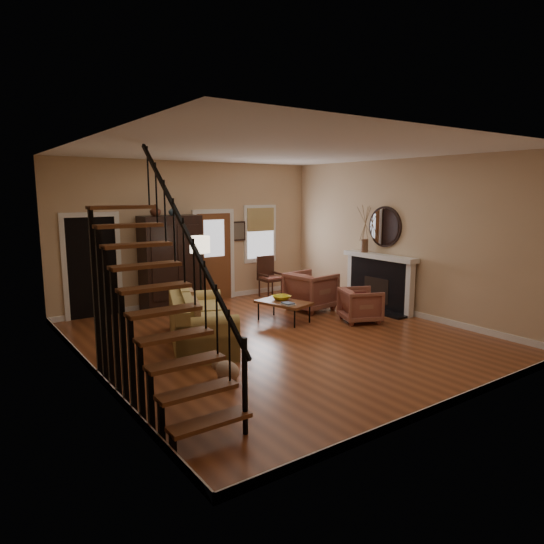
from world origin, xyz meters
TOP-DOWN VIEW (x-y plane):
  - room at (-0.41, 1.76)m, footprint 7.00×7.33m
  - staircase at (-2.78, -1.30)m, footprint 0.94×2.80m
  - fireplace at (3.13, 0.50)m, footprint 0.33×1.95m
  - armoire at (-0.70, 3.15)m, footprint 1.30×0.60m
  - vase_a at (-1.05, 3.05)m, footprint 0.24×0.24m
  - vase_b at (-0.65, 3.05)m, footprint 0.20×0.20m
  - sofa at (-1.30, 0.56)m, footprint 1.71×2.45m
  - coffee_table at (0.75, 0.91)m, footprint 0.89×1.20m
  - bowl at (0.80, 1.06)m, footprint 0.37×0.37m
  - books at (0.63, 0.61)m, footprint 0.20×0.27m
  - armchair_left at (2.00, -0.02)m, footprint 0.98×0.97m
  - armchair_right at (1.82, 1.34)m, footprint 1.05×1.03m
  - floor_lamp at (-0.62, 1.86)m, footprint 0.42×0.42m
  - side_chair at (1.85, 2.95)m, footprint 0.54×0.54m
  - dog at (-1.82, -1.26)m, footprint 0.34×0.49m

SIDE VIEW (x-z plane):
  - dog at x=-1.82m, z-range 0.00..0.33m
  - coffee_table at x=0.75m, z-range 0.00..0.41m
  - armchair_left at x=2.00m, z-range 0.00..0.69m
  - sofa at x=-1.30m, z-range 0.00..0.84m
  - armchair_right at x=1.82m, z-range 0.00..0.86m
  - books at x=0.63m, z-range 0.41..0.46m
  - bowl at x=0.80m, z-range 0.41..0.50m
  - side_chair at x=1.85m, z-range 0.00..1.02m
  - fireplace at x=3.13m, z-range -0.41..1.89m
  - floor_lamp at x=-0.62m, z-range 0.00..1.74m
  - armoire at x=-0.70m, z-range 0.00..2.10m
  - room at x=-0.41m, z-range -0.14..3.16m
  - staircase at x=-2.78m, z-range 0.00..3.20m
  - vase_b at x=-0.65m, z-range 2.10..2.31m
  - vase_a at x=-1.05m, z-range 2.10..2.35m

